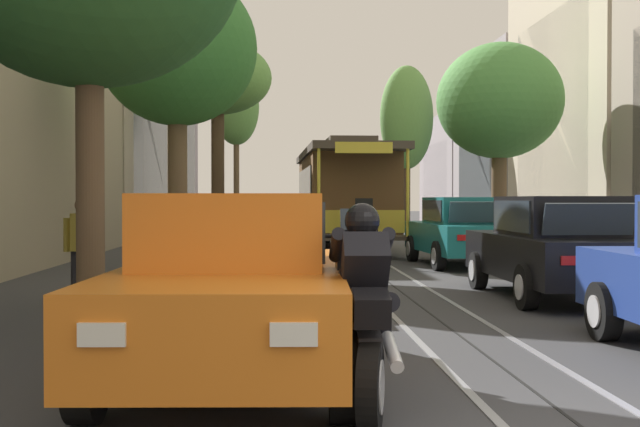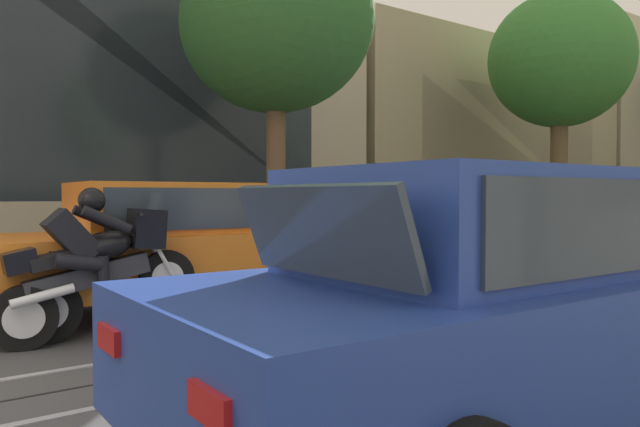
% 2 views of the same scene
% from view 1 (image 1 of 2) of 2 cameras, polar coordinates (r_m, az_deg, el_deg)
% --- Properties ---
extents(ground_plane, '(160.00, 160.00, 0.00)m').
position_cam_1_polar(ground_plane, '(24.19, 1.87, -2.63)').
color(ground_plane, '#38383A').
extents(trolley_track_rails, '(1.14, 58.26, 0.01)m').
position_cam_1_polar(trolley_track_rails, '(27.20, 1.33, -2.22)').
color(trolley_track_rails, gray).
rests_on(trolley_track_rails, ground).
extents(building_facade_left, '(5.56, 49.96, 10.19)m').
position_cam_1_polar(building_facade_left, '(29.36, -18.04, 6.38)').
color(building_facade_left, '#BCAD93').
rests_on(building_facade_left, ground).
extents(building_facade_right, '(5.79, 49.96, 10.40)m').
position_cam_1_polar(building_facade_right, '(29.37, 20.34, 6.38)').
color(building_facade_right, beige).
rests_on(building_facade_right, ground).
extents(parked_car_orange_near_left, '(2.13, 4.42, 1.58)m').
position_cam_1_polar(parked_car_orange_near_left, '(6.99, -6.02, -5.05)').
color(parked_car_orange_near_left, orange).
rests_on(parked_car_orange_near_left, ground).
extents(parked_car_white_second_left, '(2.00, 4.36, 1.58)m').
position_cam_1_polar(parked_car_white_second_left, '(12.97, -4.85, -2.25)').
color(parked_car_white_second_left, silver).
rests_on(parked_car_white_second_left, ground).
extents(parked_car_beige_mid_left, '(2.13, 4.42, 1.58)m').
position_cam_1_polar(parked_car_beige_mid_left, '(19.12, -4.10, -1.20)').
color(parked_car_beige_mid_left, '#C1B28E').
rests_on(parked_car_beige_mid_left, ground).
extents(parked_car_navy_fourth_left, '(2.04, 4.38, 1.58)m').
position_cam_1_polar(parked_car_navy_fourth_left, '(24.63, -3.32, -0.70)').
color(parked_car_navy_fourth_left, '#19234C').
rests_on(parked_car_navy_fourth_left, ground).
extents(parked_car_teal_fifth_left, '(2.11, 4.41, 1.58)m').
position_cam_1_polar(parked_car_teal_fifth_left, '(31.35, -3.53, -0.34)').
color(parked_car_teal_fifth_left, '#196B70').
rests_on(parked_car_teal_fifth_left, ground).
extents(parked_car_grey_sixth_left, '(2.04, 4.38, 1.58)m').
position_cam_1_polar(parked_car_grey_sixth_left, '(36.78, -3.32, -0.14)').
color(parked_car_grey_sixth_left, slate).
rests_on(parked_car_grey_sixth_left, ground).
extents(parked_car_black_second_right, '(2.02, 4.37, 1.58)m').
position_cam_1_polar(parked_car_black_second_right, '(13.09, 16.26, -2.26)').
color(parked_car_black_second_right, black).
rests_on(parked_car_black_second_right, ground).
extents(parked_car_teal_mid_right, '(2.14, 4.42, 1.58)m').
position_cam_1_polar(parked_car_teal_mid_right, '(19.05, 9.95, -1.22)').
color(parked_car_teal_mid_right, '#196B70').
rests_on(parked_car_teal_mid_right, ground).
extents(street_tree_kerb_left_second, '(3.61, 3.72, 6.71)m').
position_cam_1_polar(street_tree_kerb_left_second, '(19.01, -9.98, 11.21)').
color(street_tree_kerb_left_second, brown).
rests_on(street_tree_kerb_left_second, ground).
extents(street_tree_kerb_left_mid, '(3.85, 3.70, 7.16)m').
position_cam_1_polar(street_tree_kerb_left_mid, '(29.46, -7.19, 9.24)').
color(street_tree_kerb_left_mid, '#4C3826').
rests_on(street_tree_kerb_left_mid, ground).
extents(street_tree_kerb_left_fourth, '(2.24, 1.96, 7.98)m').
position_cam_1_polar(street_tree_kerb_left_fourth, '(40.39, -5.89, 7.35)').
color(street_tree_kerb_left_fourth, brown).
rests_on(street_tree_kerb_left_fourth, ground).
extents(street_tree_kerb_right_second, '(3.62, 3.97, 6.06)m').
position_cam_1_polar(street_tree_kerb_right_second, '(24.29, 12.47, 7.64)').
color(street_tree_kerb_right_second, brown).
rests_on(street_tree_kerb_right_second, ground).
extents(street_tree_kerb_right_mid, '(2.47, 2.16, 7.72)m').
position_cam_1_polar(street_tree_kerb_right_mid, '(38.02, 6.09, 6.62)').
color(street_tree_kerb_right_mid, '#4C3826').
rests_on(street_tree_kerb_right_mid, ground).
extents(cable_car_trolley, '(2.75, 9.16, 3.28)m').
position_cam_1_polar(cable_car_trolley, '(25.00, 1.70, 1.30)').
color(cable_car_trolley, brown).
rests_on(cable_car_trolley, ground).
extents(motorcycle_with_rider, '(0.55, 1.97, 1.51)m').
position_cam_1_polar(motorcycle_with_rider, '(6.00, 2.99, -6.28)').
color(motorcycle_with_rider, black).
rests_on(motorcycle_with_rider, ground).
extents(pedestrian_on_left_pavement, '(0.55, 0.40, 1.56)m').
position_cam_1_polar(pedestrian_on_left_pavement, '(12.43, -16.32, -2.07)').
color(pedestrian_on_left_pavement, black).
rests_on(pedestrian_on_left_pavement, ground).
extents(fire_hydrant, '(0.40, 0.22, 0.84)m').
position_cam_1_polar(fire_hydrant, '(15.94, 19.22, -3.05)').
color(fire_hydrant, gold).
rests_on(fire_hydrant, ground).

